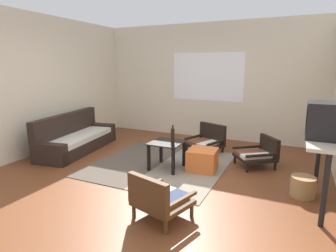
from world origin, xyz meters
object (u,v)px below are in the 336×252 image
Objects in this scene: armchair_striped_foreground at (158,198)px; console_shelf at (324,144)px; couch at (76,139)px; coffee_table at (167,148)px; armchair_by_window at (207,140)px; armchair_corner at (259,153)px; crt_television at (328,121)px; ottoman_orange at (202,160)px; glass_bottle at (173,136)px; wicker_basket at (303,186)px; clay_vase at (325,123)px.

console_shelf is (1.66, 1.27, 0.51)m from armchair_striped_foreground.
coffee_table is (2.16, -0.18, 0.13)m from couch.
console_shelf is (1.95, -1.48, 0.53)m from armchair_by_window.
armchair_striped_foreground is at bearing -67.94° from coffee_table.
armchair_striped_foreground is 2.41m from armchair_corner.
crt_television is (4.42, -0.57, 0.85)m from couch.
glass_bottle is at bearing -147.77° from ottoman_orange.
glass_bottle is (-2.13, 0.15, -0.16)m from console_shelf.
wicker_basket is (4.25, -0.33, -0.10)m from couch.
ottoman_orange is (0.25, -1.06, -0.06)m from armchair_by_window.
glass_bottle is (-2.12, 0.31, -0.48)m from crt_television.
armchair_corner reaches higher than coffee_table.
couch is 6.50× the size of wicker_basket.
console_shelf is at bearing -37.26° from armchair_by_window.
glass_bottle is 0.99× the size of wicker_basket.
crt_television reaches higher than ottoman_orange.
glass_bottle is at bearing 171.68° from crt_television.
ottoman_orange is 0.66m from glass_bottle.
console_shelf is 3.05× the size of crt_television.
clay_vase is (1.66, 1.55, 0.72)m from armchair_striped_foreground.
console_shelf is 4.45× the size of glass_bottle.
crt_television is (1.95, -1.64, 0.85)m from armchair_by_window.
armchair_striped_foreground reaches higher than ottoman_orange.
ottoman_orange is (2.73, 0.01, -0.06)m from couch.
couch is at bearing 178.36° from clay_vase.
armchair_corner is (3.55, 0.61, 0.00)m from couch.
clay_vase reaches higher than console_shelf.
crt_television is 1.45× the size of wicker_basket.
armchair_corner is at bearing 35.88° from ottoman_orange.
armchair_by_window is at bearing 142.74° from console_shelf.
console_shelf reaches higher than armchair_striped_foreground.
glass_bottle is at bearing 108.06° from armchair_striped_foreground.
wicker_basket is (2.09, -0.15, -0.23)m from coffee_table.
armchair_striped_foreground is at bearing -31.23° from couch.
armchair_by_window is 2.83× the size of clay_vase.
crt_television reaches higher than coffee_table.
couch is 4.26m from wicker_basket.
ottoman_orange is at bearing 161.19° from crt_television.
coffee_table is 1.30m from armchair_by_window.
console_shelf is at bearing 37.35° from armchair_striped_foreground.
wicker_basket is (-0.18, -0.21, -0.85)m from clay_vase.
clay_vase reaches higher than ottoman_orange.
coffee_table is 0.67× the size of armchair_by_window.
couch is 1.47× the size of console_shelf.
ottoman_orange is at bearing -144.12° from armchair_corner.
crt_television reaches higher than armchair_corner.
armchair_corner is (1.07, -0.47, 0.00)m from armchair_by_window.
clay_vase reaches higher than armchair_corner.
console_shelf is (2.27, -0.23, 0.40)m from coffee_table.
armchair_by_window reaches higher than armchair_corner.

